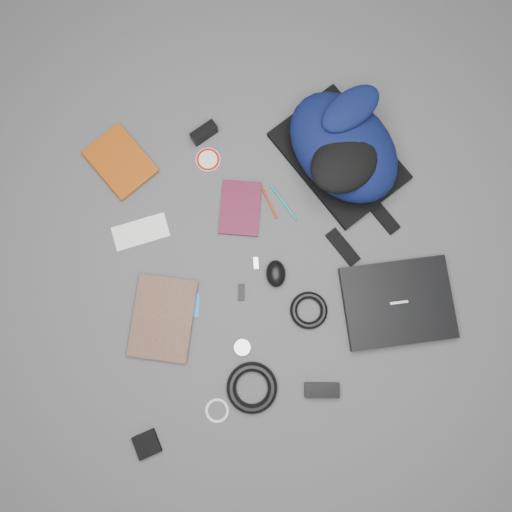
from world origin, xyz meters
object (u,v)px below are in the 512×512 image
object	(u,v)px
textbook_red	(101,177)
power_brick	(322,390)
dvd_case	(240,208)
mouse	(276,274)
compact_camera	(204,133)
backpack	(343,147)
comic_book	(133,314)
laptop	(398,303)
pouch	(147,444)

from	to	relation	value
textbook_red	power_brick	xyz separation A→B (m)	(0.53, -0.90, 0.00)
dvd_case	mouse	distance (m)	0.26
dvd_case	power_brick	bearing A→B (deg)	-61.65
textbook_red	dvd_case	xyz separation A→B (m)	(0.44, -0.24, -0.00)
textbook_red	compact_camera	distance (m)	0.39
power_brick	textbook_red	bearing A→B (deg)	136.71
backpack	power_brick	xyz separation A→B (m)	(-0.29, -0.75, -0.09)
dvd_case	compact_camera	world-z (taller)	compact_camera
textbook_red	comic_book	xyz separation A→B (m)	(-0.01, -0.49, -0.00)
dvd_case	textbook_red	bearing A→B (deg)	171.84
laptop	pouch	bearing A→B (deg)	-158.44
pouch	comic_book	bearing A→B (deg)	82.21
comic_book	backpack	bearing A→B (deg)	45.41
dvd_case	mouse	bearing A→B (deg)	-57.66
comic_book	pouch	distance (m)	0.42
compact_camera	power_brick	xyz separation A→B (m)	(0.14, -0.96, -0.01)
backpack	compact_camera	xyz separation A→B (m)	(-0.43, 0.21, -0.07)
comic_book	dvd_case	xyz separation A→B (m)	(0.45, 0.25, -0.00)
compact_camera	pouch	xyz separation A→B (m)	(-0.45, -0.96, -0.02)
laptop	power_brick	xyz separation A→B (m)	(-0.33, -0.20, -0.00)
mouse	pouch	size ratio (longest dim) A/B	1.21
laptop	mouse	bearing A→B (deg)	159.26
textbook_red	dvd_case	world-z (taller)	textbook_red
compact_camera	power_brick	distance (m)	0.97
backpack	mouse	bearing A→B (deg)	-156.38
laptop	compact_camera	xyz separation A→B (m)	(-0.47, 0.75, 0.01)
compact_camera	pouch	world-z (taller)	compact_camera
comic_book	power_brick	xyz separation A→B (m)	(0.54, -0.41, 0.00)
laptop	compact_camera	size ratio (longest dim) A/B	3.74
mouse	comic_book	bearing A→B (deg)	-166.49
backpack	pouch	world-z (taller)	backpack
textbook_red	mouse	distance (m)	0.70
comic_book	mouse	distance (m)	0.50
laptop	comic_book	xyz separation A→B (m)	(-0.86, 0.21, -0.01)
mouse	pouch	xyz separation A→B (m)	(-0.56, -0.42, -0.01)
compact_camera	power_brick	world-z (taller)	compact_camera
textbook_red	power_brick	size ratio (longest dim) A/B	2.03
backpack	mouse	distance (m)	0.48
power_brick	laptop	bearing A→B (deg)	48.14
dvd_case	comic_book	bearing A→B (deg)	-129.81
dvd_case	pouch	world-z (taller)	pouch
backpack	textbook_red	world-z (taller)	backpack
backpack	laptop	distance (m)	0.55
backpack	mouse	xyz separation A→B (m)	(-0.33, -0.34, -0.08)
laptop	backpack	bearing A→B (deg)	102.28
dvd_case	pouch	size ratio (longest dim) A/B	2.50
textbook_red	pouch	distance (m)	0.91
power_brick	dvd_case	bearing A→B (deg)	114.20
textbook_red	pouch	xyz separation A→B (m)	(-0.06, -0.91, -0.00)
backpack	power_brick	size ratio (longest dim) A/B	4.23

